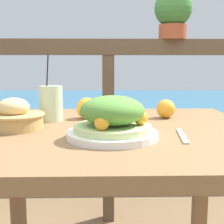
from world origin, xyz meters
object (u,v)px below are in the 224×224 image
object	(u,v)px
salad_plate	(113,120)
potted_plant	(173,12)
bread_basket	(14,117)
drink_glass	(51,103)

from	to	relation	value
salad_plate	potted_plant	world-z (taller)	potted_plant
bread_basket	potted_plant	xyz separation A→B (m)	(0.69, 0.85, 0.46)
drink_glass	bread_basket	world-z (taller)	drink_glass
bread_basket	salad_plate	bearing A→B (deg)	-23.35
drink_glass	potted_plant	world-z (taller)	potted_plant
salad_plate	potted_plant	xyz separation A→B (m)	(0.37, 0.98, 0.45)
salad_plate	bread_basket	world-z (taller)	salad_plate
salad_plate	drink_glass	distance (m)	0.36
drink_glass	potted_plant	xyz separation A→B (m)	(0.59, 0.70, 0.44)
salad_plate	drink_glass	bearing A→B (deg)	128.31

